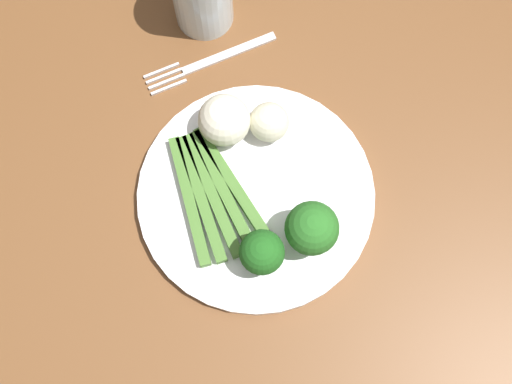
% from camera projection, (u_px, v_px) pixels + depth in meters
% --- Properties ---
extents(ground_plane, '(6.00, 6.00, 0.02)m').
position_uv_depth(ground_plane, '(283.00, 293.00, 1.42)').
color(ground_plane, tan).
extents(dining_table, '(1.40, 0.81, 0.76)m').
position_uv_depth(dining_table, '(304.00, 226.00, 0.79)').
color(dining_table, brown).
rests_on(dining_table, ground_plane).
extents(plate, '(0.26, 0.26, 0.01)m').
position_uv_depth(plate, '(256.00, 195.00, 0.68)').
color(plate, white).
rests_on(plate, dining_table).
extents(asparagus_bundle, '(0.16, 0.09, 0.01)m').
position_uv_depth(asparagus_bundle, '(212.00, 193.00, 0.66)').
color(asparagus_bundle, '#47752D').
rests_on(asparagus_bundle, plate).
extents(broccoli_near_center, '(0.06, 0.06, 0.07)m').
position_uv_depth(broccoli_near_center, '(312.00, 229.00, 0.62)').
color(broccoli_near_center, '#568E33').
rests_on(broccoli_near_center, plate).
extents(broccoli_front_left, '(0.05, 0.05, 0.06)m').
position_uv_depth(broccoli_front_left, '(262.00, 252.00, 0.62)').
color(broccoli_front_left, '#4C7F2B').
rests_on(broccoli_front_left, plate).
extents(cauliflower_right, '(0.04, 0.04, 0.04)m').
position_uv_depth(cauliflower_right, '(269.00, 122.00, 0.67)').
color(cauliflower_right, beige).
rests_on(cauliflower_right, plate).
extents(cauliflower_outer_edge, '(0.06, 0.06, 0.06)m').
position_uv_depth(cauliflower_outer_edge, '(224.00, 120.00, 0.66)').
color(cauliflower_outer_edge, silver).
rests_on(cauliflower_outer_edge, plate).
extents(fork, '(0.05, 0.17, 0.00)m').
position_uv_depth(fork, '(210.00, 61.00, 0.73)').
color(fork, silver).
rests_on(fork, dining_table).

